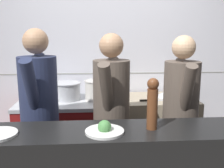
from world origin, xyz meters
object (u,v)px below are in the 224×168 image
at_px(chefs_knife, 153,100).
at_px(oven_range, 65,136).
at_px(pepper_mill, 152,103).
at_px(chef_sous, 111,113).
at_px(chef_head_cook, 40,111).
at_px(plated_dish_appetiser, 105,130).
at_px(chef_line, 180,112).
at_px(sauce_pot, 67,91).
at_px(mixing_bowl_steel, 167,94).
at_px(stock_pot, 30,94).
at_px(braising_pot, 96,90).

bearing_deg(chefs_knife, oven_range, 172.58).
height_order(pepper_mill, chef_sous, chef_sous).
bearing_deg(chef_head_cook, plated_dish_appetiser, -44.41).
bearing_deg(chef_line, oven_range, 156.66).
relative_size(sauce_pot, mixing_bowl_steel, 1.15).
relative_size(stock_pot, pepper_mill, 0.69).
distance_m(pepper_mill, chef_head_cook, 1.13).
height_order(braising_pot, plated_dish_appetiser, braising_pot).
distance_m(mixing_bowl_steel, pepper_mill, 1.40).
xyz_separation_m(sauce_pot, plated_dish_appetiser, (0.40, -1.35, 0.02)).
relative_size(stock_pot, sauce_pot, 0.77).
height_order(stock_pot, sauce_pot, sauce_pot).
height_order(oven_range, chef_head_cook, chef_head_cook).
xyz_separation_m(stock_pot, chef_head_cook, (0.23, -0.64, -0.02)).
bearing_deg(chefs_knife, pepper_mill, -103.66).
height_order(stock_pot, pepper_mill, pepper_mill).
distance_m(mixing_bowl_steel, plated_dish_appetiser, 1.58).
bearing_deg(mixing_bowl_steel, sauce_pot, 179.49).
xyz_separation_m(stock_pot, braising_pot, (0.77, 0.01, 0.03)).
xyz_separation_m(oven_range, mixing_bowl_steel, (1.27, 0.04, 0.50)).
height_order(chef_head_cook, chef_line, chef_head_cook).
distance_m(stock_pot, plated_dish_appetiser, 1.52).
distance_m(chefs_knife, chef_sous, 0.75).
xyz_separation_m(braising_pot, chef_head_cook, (-0.53, -0.65, -0.05)).
height_order(stock_pot, chef_head_cook, chef_head_cook).
distance_m(sauce_pot, chef_line, 1.37).
bearing_deg(plated_dish_appetiser, chef_sous, 81.72).
bearing_deg(pepper_mill, stock_pot, 133.47).
xyz_separation_m(chefs_knife, pepper_mill, (-0.27, -1.11, 0.28)).
bearing_deg(sauce_pot, stock_pot, -170.42).
relative_size(chef_sous, chef_line, 1.01).
height_order(oven_range, braising_pot, braising_pot).
relative_size(oven_range, chef_line, 0.65).
relative_size(plated_dish_appetiser, pepper_mill, 0.73).
height_order(oven_range, sauce_pot, sauce_pot).
height_order(chefs_knife, pepper_mill, pepper_mill).
bearing_deg(stock_pot, mixing_bowl_steel, 2.07).
xyz_separation_m(chef_sous, chef_line, (0.67, 0.00, -0.01)).
distance_m(oven_range, chef_head_cook, 0.84).
distance_m(stock_pot, braising_pot, 0.77).
relative_size(stock_pot, plated_dish_appetiser, 0.95).
bearing_deg(chefs_knife, chef_head_cook, -156.79).
relative_size(chefs_knife, chef_sous, 0.24).
bearing_deg(chefs_knife, stock_pot, 175.15).
relative_size(pepper_mill, chef_sous, 0.23).
height_order(mixing_bowl_steel, pepper_mill, pepper_mill).
height_order(braising_pot, chef_head_cook, chef_head_cook).
bearing_deg(braising_pot, chef_line, -39.47).
bearing_deg(chef_sous, oven_range, 143.02).
bearing_deg(oven_range, braising_pot, -0.09).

